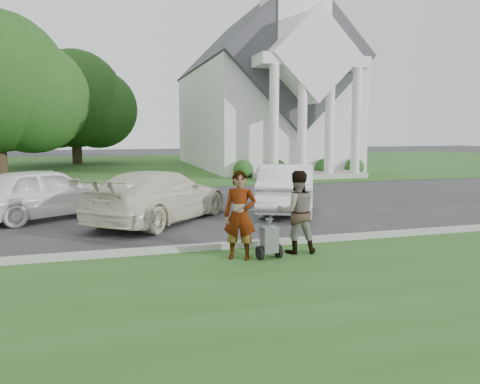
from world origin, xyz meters
name	(u,v)px	position (x,y,z in m)	size (l,w,h in m)	color
ground	(206,257)	(0.00, 0.00, 0.00)	(120.00, 120.00, 0.00)	#333335
grass_strip	(248,310)	(0.00, -3.00, 0.01)	(80.00, 7.00, 0.01)	#2A551D
church_lawn	(131,165)	(0.00, 27.00, 0.01)	(80.00, 30.00, 0.01)	#2A551D
curb	(200,248)	(0.00, 0.55, 0.07)	(80.00, 0.18, 0.15)	#9E9E93
church	(260,84)	(9.00, 23.11, 5.94)	(9.19, 19.00, 24.10)	white
tree_back	(75,104)	(-4.01, 29.99, 4.73)	(9.61, 7.60, 8.89)	#332316
striping_cart	(269,240)	(1.23, -0.47, 0.39)	(0.52, 1.01, 0.91)	black
person_left	(240,216)	(0.65, -0.34, 0.91)	(0.66, 0.43, 1.81)	#999999
person_right	(297,213)	(1.95, -0.20, 0.88)	(0.86, 0.67, 1.77)	#999999
parking_meter_near	(234,213)	(0.69, 0.23, 0.86)	(0.10, 0.09, 1.36)	gray
car_b	(45,193)	(-3.69, 5.70, 0.78)	(1.83, 4.55, 1.55)	white
car_c	(160,196)	(-0.46, 4.20, 0.75)	(2.09, 5.15, 1.49)	beige
car_d	(288,187)	(3.79, 4.87, 0.77)	(1.64, 4.70, 1.55)	white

